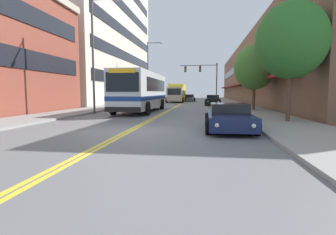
{
  "coord_description": "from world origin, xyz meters",
  "views": [
    {
      "loc": [
        3.17,
        -10.96,
        1.67
      ],
      "look_at": [
        0.08,
        11.66,
        -0.54
      ],
      "focal_mm": 28.0,
      "sensor_mm": 36.0,
      "label": 1
    }
  ],
  "objects_px": {
    "car_slate_blue_moving_lead": "(190,98)",
    "street_tree_right_mid": "(255,67)",
    "city_bus": "(142,90)",
    "car_white_parked_left_mid": "(159,98)",
    "car_silver_parked_left_far": "(143,100)",
    "street_tree_right_near": "(291,41)",
    "street_lamp_left_far": "(150,68)",
    "street_lamp_left_near": "(97,47)",
    "traffic_signal_mast": "(204,74)",
    "car_dark_grey_parked_left_near": "(153,99)",
    "car_black_parked_right_mid": "(213,100)",
    "fire_hydrant": "(241,108)",
    "car_navy_parked_right_foreground": "(229,117)",
    "box_truck": "(177,93)"
  },
  "relations": [
    {
      "from": "fire_hydrant",
      "to": "car_dark_grey_parked_left_near",
      "type": "bearing_deg",
      "value": 119.42
    },
    {
      "from": "city_bus",
      "to": "car_navy_parked_right_foreground",
      "type": "distance_m",
      "value": 12.44
    },
    {
      "from": "car_white_parked_left_mid",
      "to": "street_tree_right_near",
      "type": "height_order",
      "value": "street_tree_right_near"
    },
    {
      "from": "city_bus",
      "to": "car_navy_parked_right_foreground",
      "type": "xyz_separation_m",
      "value": [
        6.46,
        -10.56,
        -1.29
      ]
    },
    {
      "from": "car_white_parked_left_mid",
      "to": "street_lamp_left_far",
      "type": "xyz_separation_m",
      "value": [
        -0.59,
        -5.23,
        4.77
      ]
    },
    {
      "from": "street_tree_right_near",
      "to": "street_tree_right_mid",
      "type": "distance_m",
      "value": 9.11
    },
    {
      "from": "box_truck",
      "to": "street_lamp_left_near",
      "type": "xyz_separation_m",
      "value": [
        -3.61,
        -25.0,
        3.59
      ]
    },
    {
      "from": "street_tree_right_mid",
      "to": "car_black_parked_right_mid",
      "type": "bearing_deg",
      "value": 107.0
    },
    {
      "from": "car_dark_grey_parked_left_near",
      "to": "box_truck",
      "type": "distance_m",
      "value": 6.71
    },
    {
      "from": "city_bus",
      "to": "traffic_signal_mast",
      "type": "distance_m",
      "value": 21.79
    },
    {
      "from": "traffic_signal_mast",
      "to": "street_tree_right_mid",
      "type": "relative_size",
      "value": 1.13
    },
    {
      "from": "car_dark_grey_parked_left_near",
      "to": "car_black_parked_right_mid",
      "type": "bearing_deg",
      "value": -26.08
    },
    {
      "from": "street_tree_right_mid",
      "to": "car_white_parked_left_mid",
      "type": "bearing_deg",
      "value": 119.76
    },
    {
      "from": "traffic_signal_mast",
      "to": "street_lamp_left_near",
      "type": "height_order",
      "value": "street_lamp_left_near"
    },
    {
      "from": "city_bus",
      "to": "car_navy_parked_right_foreground",
      "type": "relative_size",
      "value": 2.4
    },
    {
      "from": "car_slate_blue_moving_lead",
      "to": "fire_hydrant",
      "type": "height_order",
      "value": "car_slate_blue_moving_lead"
    },
    {
      "from": "car_dark_grey_parked_left_near",
      "to": "car_slate_blue_moving_lead",
      "type": "bearing_deg",
      "value": 65.06
    },
    {
      "from": "car_silver_parked_left_far",
      "to": "street_lamp_left_far",
      "type": "xyz_separation_m",
      "value": [
        -0.59,
        7.09,
        4.75
      ]
    },
    {
      "from": "car_silver_parked_left_far",
      "to": "car_slate_blue_moving_lead",
      "type": "height_order",
      "value": "car_silver_parked_left_far"
    },
    {
      "from": "car_white_parked_left_mid",
      "to": "street_lamp_left_near",
      "type": "xyz_separation_m",
      "value": [
        -0.58,
        -25.19,
        4.53
      ]
    },
    {
      "from": "street_tree_right_mid",
      "to": "traffic_signal_mast",
      "type": "bearing_deg",
      "value": 102.62
    },
    {
      "from": "car_slate_blue_moving_lead",
      "to": "city_bus",
      "type": "bearing_deg",
      "value": -95.76
    },
    {
      "from": "box_truck",
      "to": "street_tree_right_near",
      "type": "xyz_separation_m",
      "value": [
        9.05,
        -29.75,
        2.8
      ]
    },
    {
      "from": "car_dark_grey_parked_left_near",
      "to": "car_white_parked_left_mid",
      "type": "distance_m",
      "value": 6.12
    },
    {
      "from": "car_white_parked_left_mid",
      "to": "traffic_signal_mast",
      "type": "distance_m",
      "value": 8.62
    },
    {
      "from": "car_slate_blue_moving_lead",
      "to": "fire_hydrant",
      "type": "bearing_deg",
      "value": -79.44
    },
    {
      "from": "car_dark_grey_parked_left_near",
      "to": "car_silver_parked_left_far",
      "type": "distance_m",
      "value": 6.21
    },
    {
      "from": "car_dark_grey_parked_left_near",
      "to": "street_tree_right_mid",
      "type": "distance_m",
      "value": 19.19
    },
    {
      "from": "street_tree_right_near",
      "to": "street_lamp_left_near",
      "type": "bearing_deg",
      "value": 159.47
    },
    {
      "from": "traffic_signal_mast",
      "to": "street_lamp_left_near",
      "type": "bearing_deg",
      "value": -108.83
    },
    {
      "from": "car_black_parked_right_mid",
      "to": "street_tree_right_near",
      "type": "height_order",
      "value": "street_tree_right_near"
    },
    {
      "from": "car_silver_parked_left_far",
      "to": "street_lamp_left_near",
      "type": "height_order",
      "value": "street_lamp_left_near"
    },
    {
      "from": "car_slate_blue_moving_lead",
      "to": "street_tree_right_mid",
      "type": "height_order",
      "value": "street_tree_right_mid"
    },
    {
      "from": "city_bus",
      "to": "traffic_signal_mast",
      "type": "relative_size",
      "value": 1.73
    },
    {
      "from": "car_slate_blue_moving_lead",
      "to": "traffic_signal_mast",
      "type": "xyz_separation_m",
      "value": [
        2.59,
        -5.84,
        3.96
      ]
    },
    {
      "from": "city_bus",
      "to": "car_silver_parked_left_far",
      "type": "relative_size",
      "value": 2.48
    },
    {
      "from": "street_lamp_left_near",
      "to": "street_tree_right_mid",
      "type": "relative_size",
      "value": 1.54
    },
    {
      "from": "car_silver_parked_left_far",
      "to": "car_black_parked_right_mid",
      "type": "height_order",
      "value": "car_silver_parked_left_far"
    },
    {
      "from": "car_silver_parked_left_far",
      "to": "car_slate_blue_moving_lead",
      "type": "relative_size",
      "value": 0.98
    },
    {
      "from": "city_bus",
      "to": "box_truck",
      "type": "distance_m",
      "value": 22.13
    },
    {
      "from": "fire_hydrant",
      "to": "street_tree_right_near",
      "type": "bearing_deg",
      "value": -72.6
    },
    {
      "from": "city_bus",
      "to": "street_tree_right_mid",
      "type": "bearing_deg",
      "value": 8.6
    },
    {
      "from": "car_navy_parked_right_foreground",
      "to": "car_slate_blue_moving_lead",
      "type": "bearing_deg",
      "value": 95.73
    },
    {
      "from": "car_silver_parked_left_far",
      "to": "street_tree_right_near",
      "type": "bearing_deg",
      "value": -55.54
    },
    {
      "from": "car_silver_parked_left_far",
      "to": "car_navy_parked_right_foreground",
      "type": "distance_m",
      "value": 22.3
    },
    {
      "from": "car_slate_blue_moving_lead",
      "to": "street_tree_right_mid",
      "type": "xyz_separation_m",
      "value": [
        6.96,
        -25.34,
        3.25
      ]
    },
    {
      "from": "city_bus",
      "to": "car_silver_parked_left_far",
      "type": "xyz_separation_m",
      "value": [
        -2.26,
        9.97,
        -1.21
      ]
    },
    {
      "from": "street_lamp_left_near",
      "to": "car_black_parked_right_mid",
      "type": "bearing_deg",
      "value": 57.87
    },
    {
      "from": "city_bus",
      "to": "car_white_parked_left_mid",
      "type": "distance_m",
      "value": 22.45
    },
    {
      "from": "car_black_parked_right_mid",
      "to": "street_lamp_left_far",
      "type": "height_order",
      "value": "street_lamp_left_far"
    }
  ]
}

